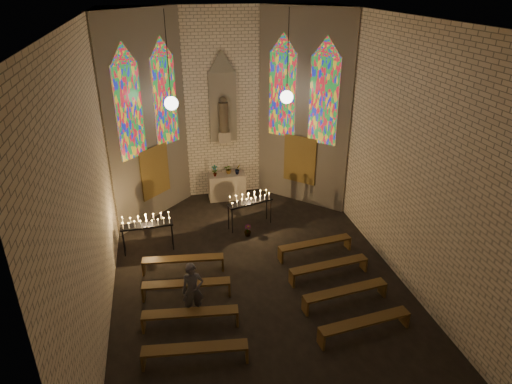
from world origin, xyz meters
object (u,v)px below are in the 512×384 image
(altar, at_px, (227,186))
(votive_stand_left, at_px, (146,223))
(votive_stand_right, at_px, (250,200))
(visitor, at_px, (193,290))
(aisle_flower_pot, at_px, (248,230))

(altar, bearing_deg, votive_stand_left, -133.35)
(votive_stand_right, relative_size, visitor, 1.07)
(altar, height_order, visitor, visitor)
(votive_stand_right, distance_m, visitor, 4.78)
(votive_stand_right, xyz_separation_m, visitor, (-2.32, -4.17, -0.24))
(aisle_flower_pot, xyz_separation_m, votive_stand_left, (-3.21, -0.22, 0.80))
(votive_stand_left, bearing_deg, visitor, -73.82)
(altar, distance_m, visitor, 6.78)
(aisle_flower_pot, relative_size, votive_stand_left, 0.25)
(votive_stand_left, distance_m, votive_stand_right, 3.53)
(altar, relative_size, aisle_flower_pot, 3.48)
(aisle_flower_pot, relative_size, votive_stand_right, 0.25)
(altar, xyz_separation_m, aisle_flower_pot, (0.21, -2.96, -0.30))
(votive_stand_left, relative_size, visitor, 1.05)
(altar, distance_m, votive_stand_left, 4.40)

